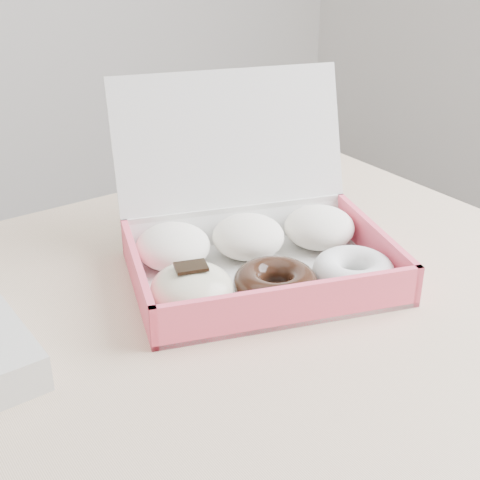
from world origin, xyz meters
TOP-DOWN VIEW (x-y plane):
  - table at (0.00, 0.00)m, footprint 1.20×0.80m
  - donut_box at (0.19, 0.05)m, footprint 0.40×0.39m

SIDE VIEW (x-z plane):
  - table at x=0.00m, z-range 0.30..1.05m
  - donut_box at x=0.19m, z-range 0.67..0.90m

